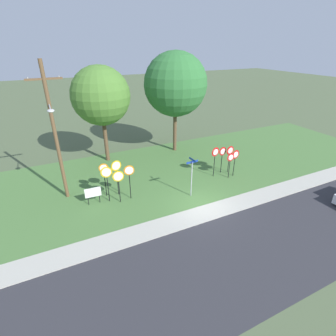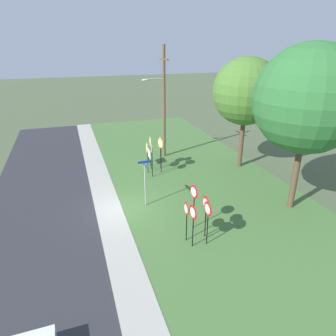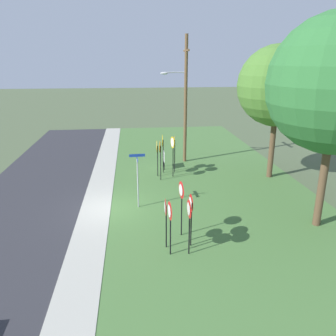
{
  "view_description": "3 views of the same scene",
  "coord_description": "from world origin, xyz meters",
  "px_view_note": "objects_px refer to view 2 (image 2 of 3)",
  "views": [
    {
      "loc": [
        -8.51,
        -12.2,
        10.2
      ],
      "look_at": [
        -1.15,
        3.08,
        1.84
      ],
      "focal_mm": 27.28,
      "sensor_mm": 36.0,
      "label": 1
    },
    {
      "loc": [
        16.48,
        -2.48,
        9.55
      ],
      "look_at": [
        -1.65,
        3.5,
        1.66
      ],
      "focal_mm": 32.75,
      "sensor_mm": 36.0,
      "label": 2
    },
    {
      "loc": [
        16.72,
        1.25,
        7.68
      ],
      "look_at": [
        -1.68,
        3.29,
        1.66
      ],
      "focal_mm": 35.9,
      "sensor_mm": 36.0,
      "label": 3
    }
  ],
  "objects_px": {
    "stop_sign_near_left": "(147,151)",
    "yield_sign_far_left": "(206,207)",
    "notice_board": "(149,155)",
    "stop_sign_far_right": "(152,153)",
    "oak_tree_left": "(246,92)",
    "stop_sign_near_right": "(150,145)",
    "yield_sign_near_right": "(186,213)",
    "yield_sign_center": "(194,196)",
    "utility_pole": "(163,100)",
    "street_name_post": "(145,179)",
    "yield_sign_far_right": "(208,213)",
    "stop_sign_far_center": "(160,146)",
    "oak_tree_right": "(308,100)",
    "yield_sign_near_left": "(193,216)",
    "stop_sign_far_left": "(161,147)"
  },
  "relations": [
    {
      "from": "stop_sign_near_left",
      "to": "yield_sign_far_left",
      "type": "relative_size",
      "value": 1.04
    },
    {
      "from": "notice_board",
      "to": "stop_sign_far_right",
      "type": "bearing_deg",
      "value": -9.15
    },
    {
      "from": "oak_tree_left",
      "to": "notice_board",
      "type": "bearing_deg",
      "value": -110.93
    },
    {
      "from": "stop_sign_near_right",
      "to": "yield_sign_near_right",
      "type": "xyz_separation_m",
      "value": [
        9.83,
        -0.83,
        -0.36
      ]
    },
    {
      "from": "yield_sign_center",
      "to": "utility_pole",
      "type": "distance_m",
      "value": 12.05
    },
    {
      "from": "yield_sign_near_right",
      "to": "street_name_post",
      "type": "height_order",
      "value": "street_name_post"
    },
    {
      "from": "stop_sign_near_right",
      "to": "oak_tree_left",
      "type": "xyz_separation_m",
      "value": [
        1.62,
        7.13,
        4.03
      ]
    },
    {
      "from": "stop_sign_near_left",
      "to": "yield_sign_center",
      "type": "distance_m",
      "value": 8.21
    },
    {
      "from": "yield_sign_far_left",
      "to": "yield_sign_far_right",
      "type": "bearing_deg",
      "value": -19.92
    },
    {
      "from": "yield_sign_near_right",
      "to": "yield_sign_far_left",
      "type": "bearing_deg",
      "value": 91.56
    },
    {
      "from": "street_name_post",
      "to": "oak_tree_left",
      "type": "bearing_deg",
      "value": 110.84
    },
    {
      "from": "stop_sign_far_center",
      "to": "oak_tree_left",
      "type": "bearing_deg",
      "value": 82.27
    },
    {
      "from": "oak_tree_right",
      "to": "yield_sign_near_left",
      "type": "bearing_deg",
      "value": -76.19
    },
    {
      "from": "street_name_post",
      "to": "utility_pole",
      "type": "relative_size",
      "value": 0.32
    },
    {
      "from": "yield_sign_far_left",
      "to": "street_name_post",
      "type": "xyz_separation_m",
      "value": [
        -4.23,
        -2.09,
        0.01
      ]
    },
    {
      "from": "yield_sign_near_right",
      "to": "oak_tree_left",
      "type": "relative_size",
      "value": 0.26
    },
    {
      "from": "stop_sign_far_left",
      "to": "oak_tree_right",
      "type": "xyz_separation_m",
      "value": [
        7.75,
        6.06,
        4.57
      ]
    },
    {
      "from": "stop_sign_far_center",
      "to": "oak_tree_left",
      "type": "distance_m",
      "value": 7.73
    },
    {
      "from": "stop_sign_far_right",
      "to": "stop_sign_near_left",
      "type": "bearing_deg",
      "value": -160.56
    },
    {
      "from": "stop_sign_near_right",
      "to": "utility_pole",
      "type": "xyz_separation_m",
      "value": [
        -2.63,
        1.86,
        3.02
      ]
    },
    {
      "from": "yield_sign_near_left",
      "to": "notice_board",
      "type": "relative_size",
      "value": 1.87
    },
    {
      "from": "oak_tree_right",
      "to": "stop_sign_far_right",
      "type": "bearing_deg",
      "value": -135.6
    },
    {
      "from": "stop_sign_near_left",
      "to": "yield_sign_far_left",
      "type": "distance_m",
      "value": 9.17
    },
    {
      "from": "yield_sign_far_left",
      "to": "utility_pole",
      "type": "relative_size",
      "value": 0.25
    },
    {
      "from": "street_name_post",
      "to": "yield_sign_far_left",
      "type": "bearing_deg",
      "value": 23.36
    },
    {
      "from": "stop_sign_far_left",
      "to": "notice_board",
      "type": "bearing_deg",
      "value": -178.92
    },
    {
      "from": "oak_tree_right",
      "to": "stop_sign_near_right",
      "type": "bearing_deg",
      "value": -142.27
    },
    {
      "from": "stop_sign_far_center",
      "to": "yield_sign_center",
      "type": "distance_m",
      "value": 8.93
    },
    {
      "from": "stop_sign_far_left",
      "to": "yield_sign_far_right",
      "type": "bearing_deg",
      "value": -14.38
    },
    {
      "from": "street_name_post",
      "to": "oak_tree_left",
      "type": "relative_size",
      "value": 0.35
    },
    {
      "from": "yield_sign_far_left",
      "to": "yield_sign_center",
      "type": "relative_size",
      "value": 0.91
    },
    {
      "from": "stop_sign_far_right",
      "to": "yield_sign_near_right",
      "type": "xyz_separation_m",
      "value": [
        8.34,
        -0.52,
        -0.3
      ]
    },
    {
      "from": "oak_tree_left",
      "to": "oak_tree_right",
      "type": "xyz_separation_m",
      "value": [
        6.97,
        -0.49,
        0.58
      ]
    },
    {
      "from": "yield_sign_near_right",
      "to": "yield_sign_far_right",
      "type": "bearing_deg",
      "value": 55.72
    },
    {
      "from": "stop_sign_near_right",
      "to": "yield_sign_near_left",
      "type": "xyz_separation_m",
      "value": [
        10.4,
        -0.72,
        -0.25
      ]
    },
    {
      "from": "stop_sign_far_center",
      "to": "yield_sign_near_right",
      "type": "height_order",
      "value": "stop_sign_far_center"
    },
    {
      "from": "yield_sign_near_left",
      "to": "oak_tree_left",
      "type": "relative_size",
      "value": 0.27
    },
    {
      "from": "stop_sign_near_left",
      "to": "yield_sign_far_right",
      "type": "relative_size",
      "value": 1.02
    },
    {
      "from": "yield_sign_near_left",
      "to": "stop_sign_far_right",
      "type": "bearing_deg",
      "value": 171.39
    },
    {
      "from": "stop_sign_far_left",
      "to": "yield_sign_near_right",
      "type": "relative_size",
      "value": 1.25
    },
    {
      "from": "notice_board",
      "to": "street_name_post",
      "type": "bearing_deg",
      "value": -15.36
    },
    {
      "from": "stop_sign_far_left",
      "to": "stop_sign_far_center",
      "type": "bearing_deg",
      "value": 153.98
    },
    {
      "from": "stop_sign_near_left",
      "to": "stop_sign_far_center",
      "type": "distance_m",
      "value": 1.43
    },
    {
      "from": "stop_sign_far_center",
      "to": "yield_sign_near_right",
      "type": "distance_m",
      "value": 9.98
    },
    {
      "from": "stop_sign_near_left",
      "to": "stop_sign_far_center",
      "type": "relative_size",
      "value": 0.94
    },
    {
      "from": "stop_sign_near_left",
      "to": "utility_pole",
      "type": "height_order",
      "value": "utility_pole"
    },
    {
      "from": "stop_sign_far_center",
      "to": "stop_sign_far_right",
      "type": "height_order",
      "value": "stop_sign_far_right"
    },
    {
      "from": "stop_sign_far_left",
      "to": "yield_sign_near_right",
      "type": "height_order",
      "value": "stop_sign_far_left"
    },
    {
      "from": "yield_sign_near_right",
      "to": "notice_board",
      "type": "distance_m",
      "value": 10.94
    },
    {
      "from": "yield_sign_near_right",
      "to": "street_name_post",
      "type": "relative_size",
      "value": 0.74
    }
  ]
}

